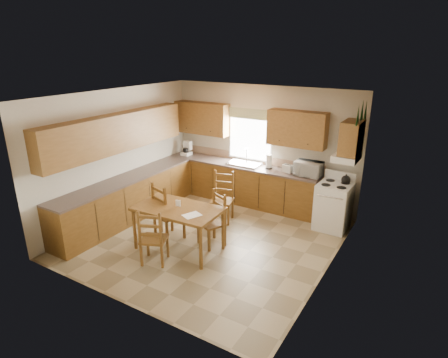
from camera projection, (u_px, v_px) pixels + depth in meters
The scene contains 35 objects.
floor at pixel (209, 238), 7.19m from camera, with size 4.50×4.50×0.00m, color #907F5C.
ceiling at pixel (207, 96), 6.29m from camera, with size 4.50×4.50×0.00m, color brown.
wall_left at pixel (119, 154), 7.83m from camera, with size 4.50×4.50×0.00m, color beige.
wall_right at pixel (333, 196), 5.65m from camera, with size 4.50×4.50×0.00m, color beige.
wall_back at pixel (262, 145), 8.56m from camera, with size 4.50×4.50×0.00m, color beige.
wall_front at pixel (115, 218), 4.92m from camera, with size 4.50×4.50×0.00m, color beige.
lower_cab_back at pixel (241, 184), 8.80m from camera, with size 3.75×0.60×0.88m, color brown.
lower_cab_left at pixel (128, 200), 7.87m from camera, with size 0.60×3.60×0.88m, color brown.
counter_back at pixel (241, 165), 8.65m from camera, with size 3.75×0.63×0.04m, color #52423D.
counter_left at pixel (126, 179), 7.72m from camera, with size 0.63×3.60×0.04m, color #52423D.
backsplash at pixel (247, 157), 8.85m from camera, with size 3.75×0.01×0.18m, color #93745B.
upper_cab_back_left at pixel (202, 118), 9.01m from camera, with size 1.41×0.33×0.75m, color brown.
upper_cab_back_right at pixel (297, 129), 7.84m from camera, with size 1.25×0.33×0.75m, color brown.
upper_cab_left at pixel (117, 133), 7.46m from camera, with size 0.33×3.60×0.75m, color brown.
upper_cab_stove at pixel (352, 138), 6.88m from camera, with size 0.33×0.62×0.62m, color brown.
range_hood at pixel (347, 157), 7.03m from camera, with size 0.44×0.62×0.12m, color silver.
window_frame at pixel (250, 135), 8.61m from camera, with size 1.13×0.02×1.18m, color silver.
window_pane at pixel (250, 136), 8.61m from camera, with size 1.05×0.01×1.10m, color white.
window_valance at pixel (250, 114), 8.42m from camera, with size 1.19×0.01×0.24m, color #496433.
sink_basin at pixel (244, 164), 8.60m from camera, with size 0.75×0.45×0.04m, color silver.
pine_decal_a at pixel (358, 115), 6.40m from camera, with size 0.22×0.22×0.36m, color #154618.
pine_decal_b at pixel (362, 110), 6.64m from camera, with size 0.22×0.22×0.36m, color #154618.
pine_decal_c at pixel (366, 110), 6.91m from camera, with size 0.22×0.22×0.36m, color #154618.
stove at pixel (333, 207), 7.47m from camera, with size 0.63×0.65×0.93m, color silver.
coffeemaker at pixel (186, 149), 9.30m from camera, with size 0.18×0.21×0.30m, color silver.
paper_towel at pixel (269, 161), 8.30m from camera, with size 0.13×0.13×0.31m, color white.
toaster at pixel (288, 168), 8.06m from camera, with size 0.20×0.13×0.17m, color silver.
microwave at pixel (308, 169), 7.82m from camera, with size 0.51×0.37×0.31m, color silver.
dining_table at pixel (179, 228), 6.70m from camera, with size 1.52×0.87×0.82m, color brown.
chair_near_left at pixel (154, 236), 6.26m from camera, with size 0.42×0.40×0.99m, color brown.
chair_near_right at pixel (169, 211), 7.04m from camera, with size 0.47×0.45×1.12m, color brown.
chair_far_left at pixel (211, 220), 6.81m from camera, with size 0.42×0.40×1.01m, color brown.
chair_far_right at pixel (222, 198), 7.76m from camera, with size 0.44×0.42×1.05m, color brown.
table_paper at pixel (192, 215), 6.26m from camera, with size 0.22×0.29×0.00m, color white.
table_card at pixel (178, 203), 6.60m from camera, with size 0.09×0.02×0.12m, color white.
Camera 1 is at (3.54, -5.33, 3.48)m, focal length 30.00 mm.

